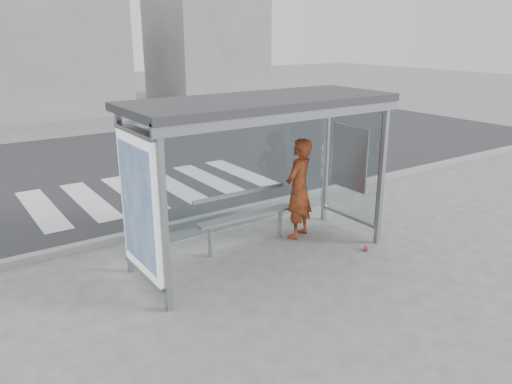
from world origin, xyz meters
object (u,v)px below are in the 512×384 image
(bench, at_px, (246,216))
(person, at_px, (299,189))
(bus_shelter, at_px, (240,141))
(soda_can, at_px, (366,249))

(bench, bearing_deg, person, -9.80)
(bus_shelter, xyz_separation_m, person, (1.40, 0.26, -1.08))
(bus_shelter, bearing_deg, person, 10.51)
(bus_shelter, bearing_deg, bench, 48.55)
(bus_shelter, height_order, person, bus_shelter)
(person, distance_m, soda_can, 1.55)
(person, relative_size, soda_can, 15.43)
(bus_shelter, distance_m, person, 1.79)
(person, xyz_separation_m, bench, (-1.02, 0.18, -0.34))
(bench, relative_size, soda_can, 15.67)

